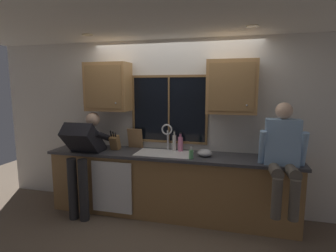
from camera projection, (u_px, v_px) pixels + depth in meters
name	position (u px, v px, depth m)	size (l,w,h in m)	color
back_wall	(175.00, 125.00, 4.10)	(5.89, 0.12, 2.55)	silver
ceiling	(133.00, 5.00, 2.32)	(5.89, 4.40, 0.04)	white
ceiling_downlight_left	(87.00, 35.00, 3.54)	(0.14, 0.14, 0.01)	#FFEAB2
ceiling_downlight_right	(252.00, 26.00, 3.03)	(0.14, 0.14, 0.01)	#FFEAB2
window_glass	(169.00, 109.00, 4.02)	(1.10, 0.02, 0.95)	black
window_frame_top	(169.00, 76.00, 3.94)	(1.17, 0.02, 0.04)	brown
window_frame_bottom	(169.00, 142.00, 4.08)	(1.17, 0.02, 0.04)	brown
window_frame_left	(133.00, 109.00, 4.15)	(0.04, 0.02, 0.95)	brown
window_frame_right	(207.00, 110.00, 3.87)	(0.04, 0.02, 0.95)	brown
window_mullion_center	(169.00, 110.00, 4.01)	(0.02, 0.02, 0.95)	brown
lower_cabinet_run	(169.00, 185.00, 3.89)	(3.49, 0.58, 0.88)	olive
countertop	(169.00, 155.00, 3.81)	(3.55, 0.62, 0.04)	#38383D
dishwasher_front	(112.00, 187.00, 3.77)	(0.60, 0.02, 0.74)	white
upper_cabinet_left	(108.00, 87.00, 4.04)	(0.66, 0.36, 0.72)	#A87A47
upper_cabinet_right	(232.00, 87.00, 3.59)	(0.66, 0.36, 0.72)	#A87A47
sink	(164.00, 160.00, 3.84)	(0.80, 0.46, 0.21)	silver
faucet	(168.00, 134.00, 3.96)	(0.18, 0.09, 0.40)	silver
person_standing	(84.00, 152.00, 3.84)	(0.53, 0.72, 1.48)	#262628
person_sitting_on_counter	(283.00, 152.00, 3.17)	(0.54, 0.60, 1.26)	#595147
knife_block	(115.00, 143.00, 4.02)	(0.12, 0.18, 0.32)	olive
cutting_board	(135.00, 138.00, 4.15)	(0.23, 0.02, 0.31)	#997047
mixing_bowl	(205.00, 153.00, 3.66)	(0.20, 0.20, 0.10)	#B7B7BC
soap_dispenser	(191.00, 154.00, 3.54)	(0.06, 0.07, 0.16)	#59A566
bottle_green_glass	(174.00, 142.00, 3.96)	(0.05, 0.05, 0.30)	silver
bottle_tall_clear	(180.00, 144.00, 3.94)	(0.08, 0.08, 0.27)	pink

